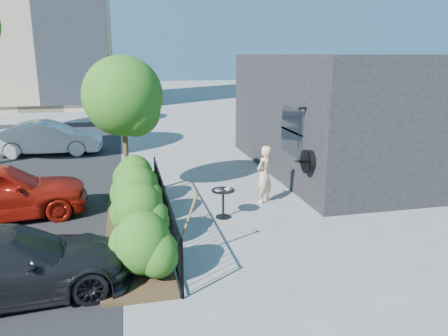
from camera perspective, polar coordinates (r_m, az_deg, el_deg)
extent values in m
plane|color=gray|center=(10.61, 0.52, -7.52)|extent=(120.00, 120.00, 0.00)
cube|color=black|center=(16.20, 16.05, 6.96)|extent=(6.00, 9.00, 4.00)
cube|color=black|center=(13.07, 8.84, 4.76)|extent=(0.04, 1.60, 1.40)
cube|color=black|center=(13.08, 8.86, 4.76)|extent=(0.05, 1.70, 0.06)
cylinder|color=black|center=(11.80, 11.01, 0.87)|extent=(0.18, 0.60, 0.60)
cylinder|color=black|center=(11.76, 10.56, 0.84)|extent=(0.03, 0.64, 0.64)
cube|color=black|center=(12.00, 10.27, 7.69)|extent=(0.25, 0.06, 0.06)
cylinder|color=black|center=(12.05, 9.80, 5.09)|extent=(0.02, 0.02, 1.05)
cylinder|color=black|center=(7.45, -5.49, -13.02)|extent=(0.05, 0.05, 1.10)
cylinder|color=black|center=(10.19, -7.74, -5.30)|extent=(0.05, 0.05, 1.10)
cylinder|color=black|center=(13.05, -8.99, -0.90)|extent=(0.05, 0.05, 1.10)
cube|color=black|center=(10.03, -7.84, -2.56)|extent=(0.03, 6.00, 0.03)
cube|color=black|center=(10.35, -7.65, -7.64)|extent=(0.03, 6.00, 0.03)
cylinder|color=black|center=(7.54, -5.59, -12.67)|extent=(0.02, 0.02, 1.04)
cylinder|color=black|center=(7.72, -5.79, -12.00)|extent=(0.02, 0.02, 1.04)
cylinder|color=black|center=(7.90, -5.98, -11.36)|extent=(0.02, 0.02, 1.04)
cylinder|color=black|center=(8.07, -6.16, -10.75)|extent=(0.02, 0.02, 1.04)
cylinder|color=black|center=(8.26, -6.33, -10.17)|extent=(0.02, 0.02, 1.04)
cylinder|color=black|center=(8.44, -6.49, -9.61)|extent=(0.02, 0.02, 1.04)
cylinder|color=black|center=(8.62, -6.65, -9.07)|extent=(0.02, 0.02, 1.04)
cylinder|color=black|center=(8.80, -6.80, -8.56)|extent=(0.02, 0.02, 1.04)
cylinder|color=black|center=(8.98, -6.94, -8.07)|extent=(0.02, 0.02, 1.04)
cylinder|color=black|center=(9.17, -7.08, -7.60)|extent=(0.02, 0.02, 1.04)
cylinder|color=black|center=(9.35, -7.21, -7.14)|extent=(0.02, 0.02, 1.04)
cylinder|color=black|center=(9.54, -7.34, -6.70)|extent=(0.02, 0.02, 1.04)
cylinder|color=black|center=(9.73, -7.46, -6.28)|extent=(0.02, 0.02, 1.04)
cylinder|color=black|center=(9.91, -7.57, -5.88)|extent=(0.02, 0.02, 1.04)
cylinder|color=black|center=(10.10, -7.68, -5.49)|extent=(0.02, 0.02, 1.04)
cylinder|color=black|center=(10.29, -7.79, -5.12)|extent=(0.02, 0.02, 1.04)
cylinder|color=black|center=(10.47, -7.90, -4.75)|extent=(0.02, 0.02, 1.04)
cylinder|color=black|center=(10.66, -8.00, -4.40)|extent=(0.02, 0.02, 1.04)
cylinder|color=black|center=(10.85, -8.09, -4.07)|extent=(0.02, 0.02, 1.04)
cylinder|color=black|center=(11.04, -8.18, -3.74)|extent=(0.02, 0.02, 1.04)
cylinder|color=black|center=(11.23, -8.27, -3.43)|extent=(0.02, 0.02, 1.04)
cylinder|color=black|center=(11.42, -8.36, -3.12)|extent=(0.02, 0.02, 1.04)
cylinder|color=black|center=(11.61, -8.44, -2.83)|extent=(0.02, 0.02, 1.04)
cylinder|color=black|center=(11.80, -8.53, -2.54)|extent=(0.02, 0.02, 1.04)
cylinder|color=black|center=(11.99, -8.60, -2.27)|extent=(0.02, 0.02, 1.04)
cylinder|color=black|center=(12.18, -8.68, -2.00)|extent=(0.02, 0.02, 1.04)
cylinder|color=black|center=(12.38, -8.75, -1.74)|extent=(0.02, 0.02, 1.04)
cylinder|color=black|center=(12.57, -8.82, -1.49)|extent=(0.02, 0.02, 1.04)
cylinder|color=black|center=(12.76, -8.89, -1.25)|extent=(0.02, 0.02, 1.04)
cylinder|color=black|center=(12.95, -8.96, -1.01)|extent=(0.02, 0.02, 1.04)
cube|color=#382616|center=(10.35, -11.54, -8.20)|extent=(1.30, 6.00, 0.08)
ellipsoid|color=#235413|center=(8.07, -10.57, -9.79)|extent=(1.10, 1.10, 1.24)
ellipsoid|color=#235413|center=(9.55, -11.03, -5.88)|extent=(1.10, 1.10, 1.24)
ellipsoid|color=#235413|center=(10.97, -11.34, -3.18)|extent=(1.10, 1.10, 1.24)
ellipsoid|color=#235413|center=(12.31, -11.56, -1.24)|extent=(1.10, 1.10, 1.24)
cylinder|color=#3F2B19|center=(12.67, -12.65, 1.49)|extent=(0.14, 0.14, 2.40)
sphere|color=#235413|center=(12.41, -13.07, 8.88)|extent=(2.20, 2.20, 2.20)
sphere|color=#235413|center=(12.25, -11.57, 7.34)|extent=(1.43, 1.43, 1.43)
cylinder|color=black|center=(10.88, -0.11, -2.93)|extent=(0.58, 0.58, 0.03)
cylinder|color=black|center=(11.00, -0.10, -4.72)|extent=(0.06, 0.06, 0.70)
cylinder|color=black|center=(11.11, -0.10, -6.39)|extent=(0.39, 0.39, 0.03)
cube|color=white|center=(10.83, -0.72, -2.93)|extent=(0.19, 0.19, 0.01)
cube|color=white|center=(10.92, 0.53, -2.77)|extent=(0.19, 0.19, 0.01)
torus|color=#520D2A|center=(10.82, -0.72, -2.81)|extent=(0.13, 0.13, 0.04)
torus|color=tan|center=(10.91, 0.53, -2.65)|extent=(0.13, 0.13, 0.04)
imported|color=beige|center=(12.06, 5.27, -0.84)|extent=(0.69, 0.66, 1.60)
cylinder|color=brown|center=(8.66, -4.92, -7.35)|extent=(0.48, 0.05, 1.24)
cube|color=gray|center=(8.91, -6.03, -11.39)|extent=(0.12, 0.19, 0.26)
cylinder|color=brown|center=(8.48, -3.69, -3.41)|extent=(0.11, 0.10, 0.06)
imported|color=#BBBBC1|center=(19.30, -21.94, 3.66)|extent=(4.24, 1.71, 1.37)
imported|color=black|center=(8.31, -26.57, -11.18)|extent=(4.29, 2.11, 1.20)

